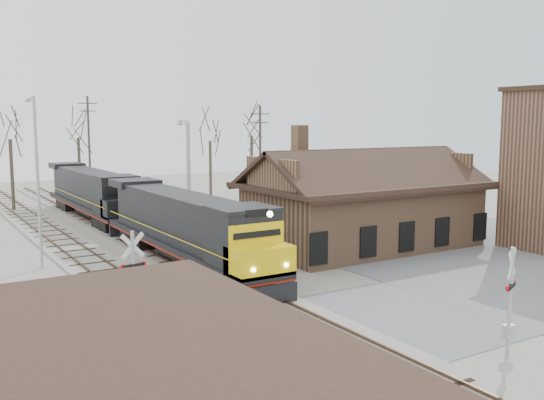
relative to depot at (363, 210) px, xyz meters
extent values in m
plane|color=#A39E93|center=(-11.99, -12.00, -2.41)|extent=(140.00, 140.00, 0.00)
cube|color=slate|center=(-11.99, -12.00, -2.39)|extent=(60.00, 9.00, 0.03)
cube|color=slate|center=(6.01, -8.00, -2.39)|extent=(22.00, 26.00, 0.03)
cube|color=#A39E93|center=(-11.99, 3.00, -2.35)|extent=(3.40, 90.00, 0.12)
cube|color=#473323|center=(-12.71, 3.00, -2.24)|extent=(0.08, 90.00, 0.14)
cube|color=#473323|center=(-11.27, 3.00, -2.24)|extent=(0.08, 90.00, 0.14)
cube|color=#A39E93|center=(-16.49, 3.00, -2.35)|extent=(3.40, 90.00, 0.12)
cube|color=#473323|center=(-17.21, 3.00, -2.24)|extent=(0.08, 90.00, 0.14)
cube|color=#473323|center=(-15.77, 3.00, -2.24)|extent=(0.08, 90.00, 0.14)
cube|color=#896347|center=(0.01, 0.00, -0.41)|extent=(14.00, 8.00, 4.00)
cube|color=black|center=(0.01, 0.00, 1.69)|extent=(15.20, 9.20, 0.30)
cube|color=black|center=(0.01, -2.30, 2.69)|extent=(15.00, 4.71, 2.66)
cube|color=black|center=(0.01, 2.30, 2.69)|extent=(15.00, 4.71, 2.66)
cube|color=#896347|center=(-3.99, 1.50, 4.39)|extent=(0.80, 0.80, 2.20)
cube|color=black|center=(-11.99, -4.67, -1.89)|extent=(2.35, 3.77, 0.94)
cube|color=black|center=(-11.99, 7.57, -1.89)|extent=(2.35, 3.77, 0.94)
cube|color=black|center=(-11.99, 1.45, -1.14)|extent=(2.83, 18.84, 0.33)
cube|color=maroon|center=(-11.99, 1.45, -1.34)|extent=(2.85, 18.84, 0.11)
cube|color=black|center=(-11.99, 2.63, 0.32)|extent=(2.45, 13.66, 2.64)
cube|color=black|center=(-11.99, -5.52, 0.32)|extent=(2.83, 2.64, 2.64)
cube|color=yellow|center=(-11.99, -7.12, -0.48)|extent=(2.83, 1.70, 1.32)
cube|color=black|center=(-11.99, -8.07, -1.89)|extent=(2.64, 0.25, 0.94)
cylinder|color=#FFF2CC|center=(-11.99, -7.99, 1.74)|extent=(0.26, 0.10, 0.26)
cube|color=black|center=(-11.99, 14.67, -1.89)|extent=(2.35, 3.77, 0.94)
cube|color=black|center=(-11.99, 26.91, -1.89)|extent=(2.35, 3.77, 0.94)
cube|color=black|center=(-11.99, 20.79, -1.14)|extent=(2.83, 18.84, 0.33)
cube|color=maroon|center=(-11.99, 20.79, -1.34)|extent=(2.85, 18.84, 0.11)
cube|color=black|center=(-11.99, 21.97, 0.32)|extent=(2.45, 13.66, 2.64)
cube|color=black|center=(-11.99, 13.82, 0.32)|extent=(2.83, 2.64, 2.64)
cube|color=black|center=(-11.99, 12.22, -0.48)|extent=(2.83, 1.70, 1.32)
cube|color=black|center=(-11.99, 11.27, -1.89)|extent=(2.64, 0.25, 0.94)
cylinder|color=#A5A8AD|center=(-7.84, -17.11, -0.48)|extent=(0.13, 0.13, 3.85)
cube|color=silver|center=(-7.84, -17.11, 0.87)|extent=(0.93, 0.46, 1.01)
cube|color=silver|center=(-7.84, -17.11, 0.87)|extent=(0.93, 0.46, 1.01)
cube|color=black|center=(-7.84, -17.11, 0.10)|extent=(0.85, 0.50, 0.14)
cylinder|color=#B20C0C|center=(-8.24, -17.29, 0.10)|extent=(0.24, 0.17, 0.23)
cylinder|color=#B20C0C|center=(-7.45, -16.93, 0.10)|extent=(0.24, 0.17, 0.23)
cube|color=#A5A8AD|center=(-7.84, -17.11, -1.54)|extent=(0.39, 0.29, 0.48)
cylinder|color=#A5A8AD|center=(-18.02, -7.67, -0.44)|extent=(0.14, 0.14, 3.93)
cube|color=silver|center=(-18.02, -7.67, 0.94)|extent=(1.02, 0.21, 1.03)
cube|color=silver|center=(-18.02, -7.67, 0.94)|extent=(1.02, 0.21, 1.03)
cube|color=black|center=(-18.02, -7.67, 0.15)|extent=(0.90, 0.29, 0.15)
cylinder|color=#B20C0C|center=(-17.59, -7.59, 0.15)|extent=(0.25, 0.12, 0.24)
cylinder|color=#B20C0C|center=(-18.46, -7.74, 0.15)|extent=(0.25, 0.12, 0.24)
cube|color=#A5A8AD|center=(-18.02, -7.67, -1.52)|extent=(0.39, 0.29, 0.49)
cylinder|color=#A5A8AD|center=(-19.09, 4.77, 2.33)|extent=(0.18, 0.18, 9.48)
cylinder|color=#A5A8AD|center=(-19.09, 5.67, 6.97)|extent=(0.12, 1.80, 0.12)
cube|color=#A5A8AD|center=(-19.09, 6.47, 6.87)|extent=(0.25, 0.50, 0.12)
cylinder|color=#A5A8AD|center=(-6.80, 12.17, 1.64)|extent=(0.18, 0.18, 8.10)
cylinder|color=#A5A8AD|center=(-6.80, 13.07, 5.59)|extent=(0.12, 1.80, 0.12)
cube|color=#A5A8AD|center=(-6.80, 13.87, 5.49)|extent=(0.25, 0.50, 0.12)
cylinder|color=#A5A8AD|center=(-2.16, 23.09, 1.75)|extent=(0.18, 0.18, 8.30)
cylinder|color=#A5A8AD|center=(-2.16, 23.99, 5.80)|extent=(0.12, 1.80, 0.12)
cube|color=#A5A8AD|center=(-2.16, 24.79, 5.70)|extent=(0.25, 0.50, 0.12)
cylinder|color=#382D23|center=(-8.16, 35.07, 3.01)|extent=(0.24, 0.24, 10.84)
cube|color=#382D23|center=(-8.16, 35.07, 7.63)|extent=(2.00, 0.10, 0.10)
cube|color=#382D23|center=(-8.16, 35.07, 6.83)|extent=(1.60, 0.10, 0.10)
cylinder|color=#382D23|center=(3.45, 18.97, 2.41)|extent=(0.24, 0.24, 9.63)
cube|color=#382D23|center=(3.45, 18.97, 6.42)|extent=(2.00, 0.10, 0.10)
cube|color=#382D23|center=(3.45, 18.97, 5.62)|extent=(1.60, 0.10, 0.10)
cylinder|color=#382D23|center=(-16.85, 28.93, 0.87)|extent=(0.32, 0.32, 6.56)
cylinder|color=#382D23|center=(-9.50, 34.16, 0.83)|extent=(0.32, 0.32, 6.48)
cylinder|color=#382D23|center=(2.46, 27.63, 0.65)|extent=(0.32, 0.32, 6.11)
cylinder|color=#382D23|center=(5.58, 24.33, 0.94)|extent=(0.32, 0.32, 6.70)
camera|label=1|loc=(-25.50, -30.05, 5.70)|focal=40.00mm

